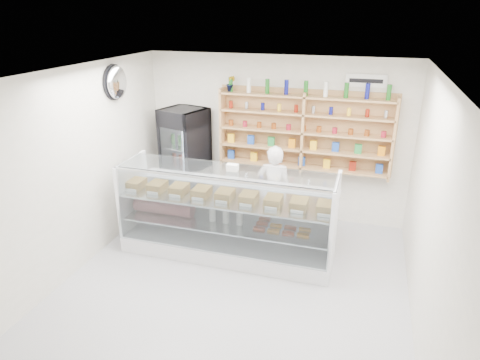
% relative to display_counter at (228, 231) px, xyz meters
% --- Properties ---
extents(room, '(5.00, 5.00, 5.00)m').
position_rel_display_counter_xyz_m(room, '(0.35, -0.92, 1.03)').
color(room, '#ADACB1').
rests_on(room, ground).
extents(display_counter, '(3.15, 0.94, 1.37)m').
position_rel_display_counter_xyz_m(display_counter, '(0.00, 0.00, 0.00)').
color(display_counter, white).
rests_on(display_counter, floor).
extents(shop_worker, '(0.57, 0.38, 1.52)m').
position_rel_display_counter_xyz_m(shop_worker, '(0.52, 0.79, 0.39)').
color(shop_worker, silver).
rests_on(shop_worker, floor).
extents(drinks_cooler, '(0.85, 0.84, 1.90)m').
position_rel_display_counter_xyz_m(drinks_cooler, '(-1.19, 1.21, 0.58)').
color(drinks_cooler, black).
rests_on(drinks_cooler, floor).
extents(wall_shelving, '(2.84, 0.28, 1.33)m').
position_rel_display_counter_xyz_m(wall_shelving, '(0.85, 1.42, 1.22)').
color(wall_shelving, tan).
rests_on(wall_shelving, back_wall).
extents(potted_plant, '(0.16, 0.14, 0.26)m').
position_rel_display_counter_xyz_m(potted_plant, '(-0.40, 1.42, 1.95)').
color(potted_plant, '#1E6626').
rests_on(potted_plant, wall_shelving).
extents(security_mirror, '(0.15, 0.50, 0.50)m').
position_rel_display_counter_xyz_m(security_mirror, '(-1.82, 0.28, 2.08)').
color(security_mirror, silver).
rests_on(security_mirror, left_wall).
extents(wall_sign, '(0.62, 0.03, 0.20)m').
position_rel_display_counter_xyz_m(wall_sign, '(1.75, 1.55, 2.08)').
color(wall_sign, white).
rests_on(wall_sign, back_wall).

